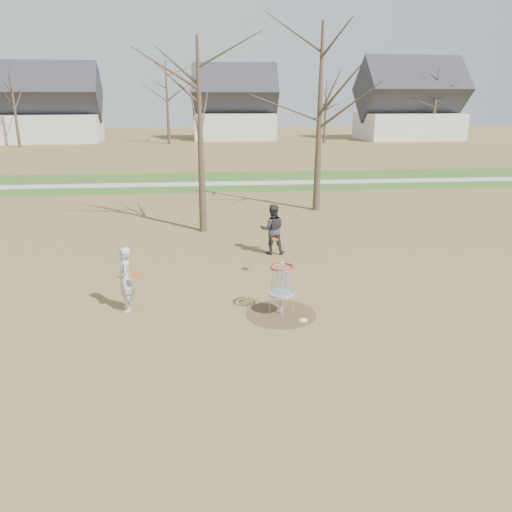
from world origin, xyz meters
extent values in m
plane|color=brown|center=(0.00, 0.00, 0.00)|extent=(160.00, 160.00, 0.00)
cube|color=#2D5119|center=(0.00, 21.00, 0.01)|extent=(160.00, 8.00, 0.01)
cube|color=#9E9E99|center=(0.00, 20.00, 0.01)|extent=(160.00, 1.50, 0.01)
cylinder|color=#47331E|center=(0.00, 0.00, 0.01)|extent=(1.80, 1.80, 0.01)
imported|color=#AFAFAF|center=(-3.96, 0.63, 0.85)|extent=(0.54, 0.70, 1.71)
imported|color=#2F2E33|center=(0.44, 5.13, 0.89)|extent=(0.89, 0.70, 1.77)
cylinder|color=silver|center=(0.49, -0.47, 0.02)|extent=(0.22, 0.22, 0.02)
cylinder|color=red|center=(0.19, 2.74, 1.21)|extent=(0.22, 0.22, 0.07)
cylinder|color=#FE3B0D|center=(-3.64, 0.33, 1.08)|extent=(0.22, 0.22, 0.02)
cylinder|color=#9EA3AD|center=(0.00, 0.00, 0.68)|extent=(0.05, 0.05, 1.35)
cylinder|color=#9EA3AD|center=(0.00, 0.00, 0.55)|extent=(0.64, 0.64, 0.04)
torus|color=#9EA3AD|center=(0.00, 0.00, 1.25)|extent=(0.60, 0.60, 0.04)
torus|color=red|center=(0.00, 0.00, 1.28)|extent=(0.60, 0.60, 0.04)
cone|color=#382B1E|center=(-2.00, 8.50, 3.75)|extent=(0.32, 0.32, 7.50)
cone|color=#382B1E|center=(3.50, 12.00, 4.25)|extent=(0.36, 0.36, 8.50)
cone|color=#382B1E|center=(-22.00, 46.00, 4.00)|extent=(0.36, 0.36, 8.00)
cone|color=#382B1E|center=(-6.00, 48.00, 4.50)|extent=(0.40, 0.40, 9.00)
cone|color=#382B1E|center=(12.00, 47.00, 3.50)|extent=(0.32, 0.32, 7.00)
cone|color=#382B1E|center=(26.00, 49.00, 4.25)|extent=(0.38, 0.38, 8.50)
cube|color=silver|center=(-20.00, 52.00, 1.60)|extent=(11.46, 7.75, 3.20)
pyramid|color=#2D2D33|center=(-20.00, 52.00, 4.98)|extent=(12.01, 7.79, 3.55)
cube|color=silver|center=(2.00, 54.00, 1.60)|extent=(10.24, 7.34, 3.20)
pyramid|color=#2D2D33|center=(2.00, 54.00, 4.98)|extent=(10.74, 7.36, 3.55)
cube|color=silver|center=(24.00, 52.00, 1.60)|extent=(12.40, 8.62, 3.20)
pyramid|color=#2D2D33|center=(24.00, 52.00, 5.23)|extent=(13.00, 8.65, 4.06)
camera|label=1|loc=(-1.79, -11.61, 5.35)|focal=35.00mm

